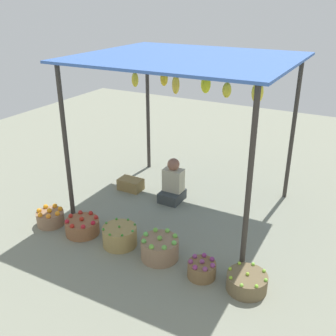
{
  "coord_description": "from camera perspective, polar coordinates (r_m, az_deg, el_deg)",
  "views": [
    {
      "loc": [
        2.56,
        -5.34,
        3.31
      ],
      "look_at": [
        0.0,
        -0.59,
        0.95
      ],
      "focal_mm": 42.17,
      "sensor_mm": 36.0,
      "label": 1
    }
  ],
  "objects": [
    {
      "name": "basket_green_apples",
      "position": [
        5.49,
        -1.2,
        -11.51
      ],
      "size": [
        0.52,
        0.52,
        0.35
      ],
      "color": "#917155",
      "rests_on": "ground"
    },
    {
      "name": "basket_purple_onions",
      "position": [
        5.21,
        4.9,
        -14.36
      ],
      "size": [
        0.37,
        0.37,
        0.26
      ],
      "color": "brown",
      "rests_on": "ground"
    },
    {
      "name": "basket_green_chilies",
      "position": [
        5.79,
        -6.99,
        -9.72
      ],
      "size": [
        0.5,
        0.5,
        0.32
      ],
      "color": "#9E854D",
      "rests_on": "ground"
    },
    {
      "name": "basket_red_apples",
      "position": [
        6.16,
        -12.27,
        -8.24
      ],
      "size": [
        0.51,
        0.51,
        0.28
      ],
      "color": "#8E5D3B",
      "rests_on": "ground"
    },
    {
      "name": "market_stall_structure",
      "position": [
        6.01,
        2.95,
        14.0
      ],
      "size": [
        3.13,
        2.69,
        2.51
      ],
      "color": "#38332D",
      "rests_on": "ground"
    },
    {
      "name": "vendor_person",
      "position": [
        6.86,
        0.7,
        -2.42
      ],
      "size": [
        0.36,
        0.44,
        0.78
      ],
      "color": "#373D3D",
      "rests_on": "ground"
    },
    {
      "name": "ground_plane",
      "position": [
        6.79,
        2.38,
        -5.6
      ],
      "size": [
        14.0,
        14.0,
        0.0
      ],
      "primitive_type": "plane",
      "color": "gray"
    },
    {
      "name": "basket_limes",
      "position": [
        5.1,
        11.32,
        -15.85
      ],
      "size": [
        0.5,
        0.5,
        0.25
      ],
      "color": "brown",
      "rests_on": "ground"
    },
    {
      "name": "wooden_crate_near_vendor",
      "position": [
        7.34,
        -5.42,
        -2.37
      ],
      "size": [
        0.44,
        0.28,
        0.21
      ],
      "primitive_type": "cube",
      "color": "olive",
      "rests_on": "ground"
    },
    {
      "name": "basket_oranges",
      "position": [
        6.5,
        -16.64,
        -6.87
      ],
      "size": [
        0.42,
        0.42,
        0.28
      ],
      "color": "#906E52",
      "rests_on": "ground"
    }
  ]
}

